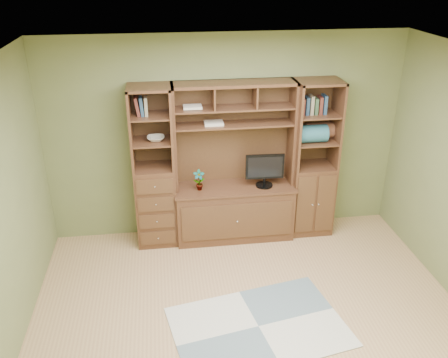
{
  "coord_description": "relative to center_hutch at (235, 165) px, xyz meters",
  "views": [
    {
      "loc": [
        -0.79,
        -3.6,
        3.4
      ],
      "look_at": [
        -0.13,
        1.2,
        1.1
      ],
      "focal_mm": 38.0,
      "sensor_mm": 36.0,
      "label": 1
    }
  ],
  "objects": [
    {
      "name": "blanket_red",
      "position": [
        1.1,
        0.12,
        0.37
      ],
      "size": [
        0.36,
        0.2,
        0.2
      ],
      "primitive_type": "cube",
      "color": "brown",
      "rests_on": "right_tower"
    },
    {
      "name": "orchid",
      "position": [
        -0.45,
        -0.03,
        -0.16
      ],
      "size": [
        0.14,
        0.1,
        0.27
      ],
      "primitive_type": "imported",
      "color": "#9B5734",
      "rests_on": "center_hutch"
    },
    {
      "name": "rug",
      "position": [
        -0.02,
        -1.74,
        -1.02
      ],
      "size": [
        1.88,
        1.43,
        0.01
      ],
      "primitive_type": "cube",
      "rotation": [
        0.0,
        0.0,
        0.19
      ],
      "color": "#9FA5A4",
      "rests_on": "ground"
    },
    {
      "name": "bowl",
      "position": [
        -0.95,
        0.04,
        0.39
      ],
      "size": [
        0.21,
        0.21,
        0.05
      ],
      "primitive_type": "imported",
      "color": "beige",
      "rests_on": "left_tower"
    },
    {
      "name": "right_tower",
      "position": [
        1.02,
        0.04,
        0.0
      ],
      "size": [
        0.55,
        0.45,
        2.05
      ],
      "primitive_type": "cube",
      "color": "#4D2D1B",
      "rests_on": "ground"
    },
    {
      "name": "room",
      "position": [
        -0.08,
        -1.73,
        0.28
      ],
      "size": [
        4.6,
        4.1,
        2.64
      ],
      "color": "tan",
      "rests_on": "ground"
    },
    {
      "name": "blanket_teal",
      "position": [
        0.96,
        -0.01,
        0.37
      ],
      "size": [
        0.38,
        0.22,
        0.22
      ],
      "primitive_type": "cube",
      "color": "#2A5F6F",
      "rests_on": "right_tower"
    },
    {
      "name": "monitor",
      "position": [
        0.38,
        -0.03,
        0.0
      ],
      "size": [
        0.5,
        0.24,
        0.6
      ],
      "primitive_type": "cube",
      "rotation": [
        0.0,
        0.0,
        -0.04
      ],
      "color": "black",
      "rests_on": "center_hutch"
    },
    {
      "name": "magazines",
      "position": [
        -0.25,
        0.09,
        0.53
      ],
      "size": [
        0.23,
        0.17,
        0.04
      ],
      "primitive_type": "cube",
      "color": "beige",
      "rests_on": "center_hutch"
    },
    {
      "name": "left_tower",
      "position": [
        -1.0,
        0.04,
        0.0
      ],
      "size": [
        0.5,
        0.45,
        2.05
      ],
      "primitive_type": "cube",
      "color": "#4D2D1B",
      "rests_on": "ground"
    },
    {
      "name": "center_hutch",
      "position": [
        0.0,
        0.0,
        0.0
      ],
      "size": [
        1.54,
        0.53,
        2.05
      ],
      "primitive_type": "cube",
      "color": "#4D2D1B",
      "rests_on": "ground"
    }
  ]
}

